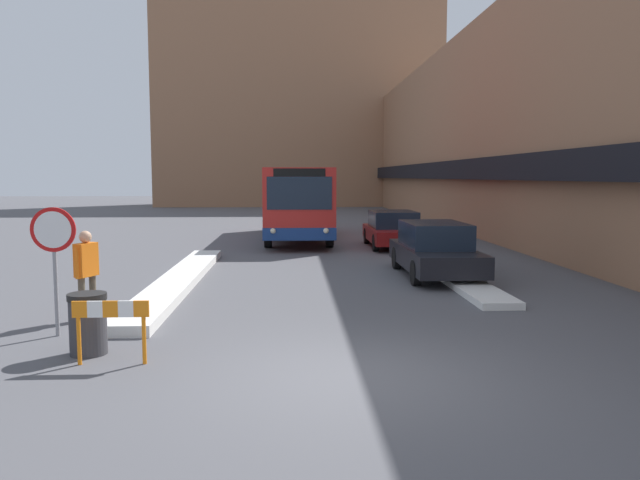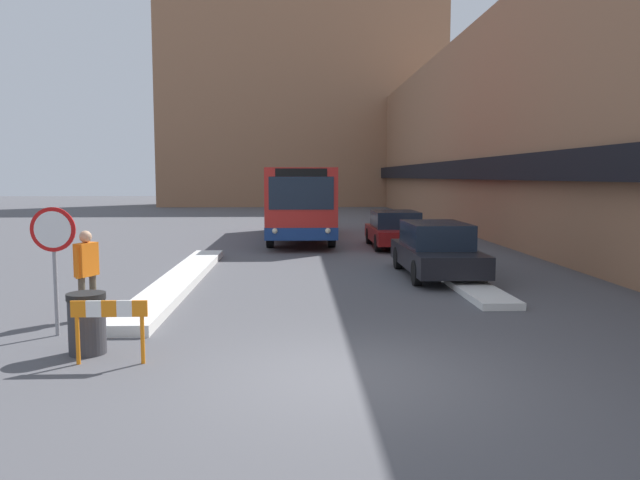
{
  "view_description": "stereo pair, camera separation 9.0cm",
  "coord_description": "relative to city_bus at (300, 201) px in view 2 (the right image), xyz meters",
  "views": [
    {
      "loc": [
        -0.74,
        -8.27,
        2.73
      ],
      "look_at": [
        -0.14,
        4.58,
        1.42
      ],
      "focal_mm": 35.0,
      "sensor_mm": 36.0,
      "label": 1
    },
    {
      "loc": [
        -0.65,
        -8.27,
        2.73
      ],
      "look_at": [
        -0.14,
        4.58,
        1.42
      ],
      "focal_mm": 35.0,
      "sensor_mm": 36.0,
      "label": 2
    }
  ],
  "objects": [
    {
      "name": "parked_car_middle",
      "position": [
        3.65,
        -3.25,
        -0.97
      ],
      "size": [
        1.92,
        4.3,
        1.4
      ],
      "color": "maroon",
      "rests_on": "ground_plane"
    },
    {
      "name": "construction_barricade",
      "position": [
        -2.91,
        -18.11,
        -1.01
      ],
      "size": [
        1.1,
        0.06,
        0.94
      ],
      "color": "orange",
      "rests_on": "ground_plane"
    },
    {
      "name": "stop_sign",
      "position": [
        -4.32,
        -16.42,
        -0.07
      ],
      "size": [
        0.76,
        0.08,
        2.22
      ],
      "color": "gray",
      "rests_on": "ground_plane"
    },
    {
      "name": "snow_bank_left",
      "position": [
        -3.15,
        -11.21,
        -1.57
      ],
      "size": [
        0.9,
        10.88,
        0.21
      ],
      "color": "silver",
      "rests_on": "ground_plane"
    },
    {
      "name": "ground_plane",
      "position": [
        0.45,
        -18.84,
        -1.68
      ],
      "size": [
        160.0,
        160.0,
        0.0
      ],
      "primitive_type": "plane",
      "color": "#515156"
    },
    {
      "name": "snow_bank_right",
      "position": [
        4.05,
        -11.14,
        -1.6
      ],
      "size": [
        0.9,
        7.3,
        0.16
      ],
      "color": "silver",
      "rests_on": "ground_plane"
    },
    {
      "name": "building_row_right",
      "position": [
        10.42,
        5.16,
        3.18
      ],
      "size": [
        5.5,
        60.0,
        9.75
      ],
      "color": "#996B4C",
      "rests_on": "ground_plane"
    },
    {
      "name": "parked_car_front",
      "position": [
        3.65,
        -10.29,
        -0.94
      ],
      "size": [
        1.83,
        4.65,
        1.48
      ],
      "color": "black",
      "rests_on": "ground_plane"
    },
    {
      "name": "building_backdrop_far",
      "position": [
        0.45,
        32.63,
        7.99
      ],
      "size": [
        26.0,
        8.0,
        19.33
      ],
      "color": "#996B4C",
      "rests_on": "ground_plane"
    },
    {
      "name": "trash_bin",
      "position": [
        -3.43,
        -17.55,
        -1.2
      ],
      "size": [
        0.59,
        0.59,
        0.95
      ],
      "color": "#38383D",
      "rests_on": "ground_plane"
    },
    {
      "name": "pedestrian",
      "position": [
        -4.18,
        -15.23,
        -0.65
      ],
      "size": [
        0.37,
        0.52,
        1.71
      ],
      "rotation": [
        0.0,
        0.0,
        1.17
      ],
      "color": "brown",
      "rests_on": "ground_plane"
    },
    {
      "name": "city_bus",
      "position": [
        0.0,
        0.0,
        0.0
      ],
      "size": [
        2.65,
        10.35,
        3.05
      ],
      "color": "red",
      "rests_on": "ground_plane"
    }
  ]
}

